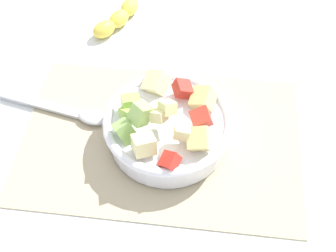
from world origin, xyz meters
TOP-DOWN VIEW (x-y plane):
  - ground_plane at (0.00, 0.00)m, footprint 2.40×2.40m
  - placemat at (0.00, 0.00)m, footprint 0.50×0.34m
  - salad_bowl at (0.01, -0.00)m, footprint 0.23×0.23m
  - serving_spoon at (-0.18, 0.04)m, footprint 0.23×0.07m
  - banana_whole at (-0.14, 0.31)m, footprint 0.10×0.15m

SIDE VIEW (x-z plane):
  - ground_plane at x=0.00m, z-range 0.00..0.00m
  - placemat at x=0.00m, z-range 0.00..0.01m
  - serving_spoon at x=-0.18m, z-range 0.00..0.02m
  - banana_whole at x=-0.14m, z-range 0.00..0.04m
  - salad_bowl at x=0.01m, z-range -0.02..0.10m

